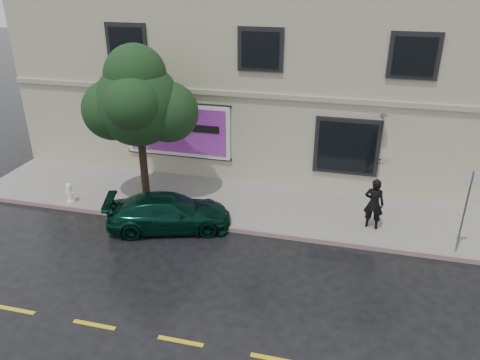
% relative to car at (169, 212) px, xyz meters
% --- Properties ---
extents(ground, '(90.00, 90.00, 0.00)m').
position_rel_car_xyz_m(ground, '(2.14, -1.20, -0.58)').
color(ground, black).
rests_on(ground, ground).
extents(sidewalk, '(20.00, 3.50, 0.15)m').
position_rel_car_xyz_m(sidewalk, '(2.14, 2.05, -0.50)').
color(sidewalk, gray).
rests_on(sidewalk, ground).
extents(curb, '(20.00, 0.18, 0.16)m').
position_rel_car_xyz_m(curb, '(2.14, 0.30, -0.50)').
color(curb, gray).
rests_on(curb, ground).
extents(road_marking, '(19.00, 0.12, 0.01)m').
position_rel_car_xyz_m(road_marking, '(2.14, -4.70, -0.57)').
color(road_marking, gold).
rests_on(road_marking, ground).
extents(building, '(20.00, 8.12, 7.00)m').
position_rel_car_xyz_m(building, '(2.15, 7.80, 2.92)').
color(building, '#BBB996').
rests_on(building, ground).
extents(billboard, '(4.30, 0.16, 2.20)m').
position_rel_car_xyz_m(billboard, '(-1.06, 3.72, 1.48)').
color(billboard, white).
rests_on(billboard, ground).
extents(car, '(4.30, 2.88, 1.15)m').
position_rel_car_xyz_m(car, '(0.00, 0.00, 0.00)').
color(car, black).
rests_on(car, ground).
extents(pedestrian, '(0.69, 0.52, 1.70)m').
position_rel_car_xyz_m(pedestrian, '(6.38, 1.39, 0.42)').
color(pedestrian, black).
rests_on(pedestrian, sidewalk).
extents(umbrella, '(1.17, 1.17, 0.72)m').
position_rel_car_xyz_m(umbrella, '(6.38, 1.39, 1.63)').
color(umbrella, black).
rests_on(umbrella, pedestrian).
extents(street_tree, '(2.83, 2.83, 4.93)m').
position_rel_car_xyz_m(street_tree, '(-1.50, 1.51, 3.07)').
color(street_tree, '#322416').
rests_on(street_tree, sidewalk).
extents(fire_hydrant, '(0.30, 0.28, 0.73)m').
position_rel_car_xyz_m(fire_hydrant, '(-3.99, 0.60, -0.07)').
color(fire_hydrant, white).
rests_on(fire_hydrant, sidewalk).
extents(sign_pole, '(0.32, 0.08, 2.61)m').
position_rel_car_xyz_m(sign_pole, '(8.79, 0.50, 1.14)').
color(sign_pole, gray).
rests_on(sign_pole, sidewalk).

